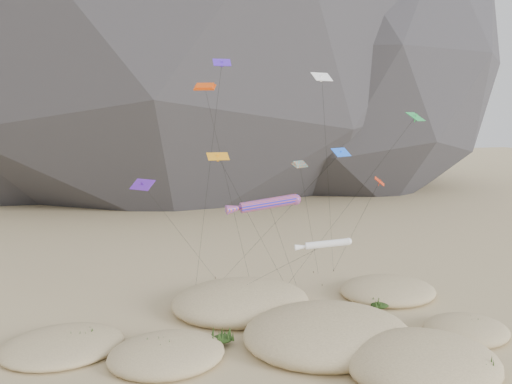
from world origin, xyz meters
TOP-DOWN VIEW (x-y plane):
  - ground at (0.00, 0.00)m, footprint 500.00×500.00m
  - dunes at (-1.64, 4.73)m, footprint 49.67×37.06m
  - dune_grass at (-1.31, 4.19)m, footprint 41.48×28.56m
  - kite_stakes at (2.45, 23.93)m, footprint 21.18×7.03m
  - rainbow_tube_kite at (-2.38, 9.63)m, footprint 12.37×12.83m
  - white_tube_kite at (2.65, 6.38)m, footprint 9.95×14.71m
  - orange_parafoil at (-7.37, 14.82)m, footprint 8.58×9.24m
  - multi_parafoil at (2.68, 13.19)m, footprint 9.00×13.29m
  - delta_kites at (2.12, 11.98)m, footprint 32.49×19.43m

SIDE VIEW (x-z plane):
  - ground at x=0.00m, z-range 0.00..0.00m
  - kite_stakes at x=2.45m, z-range 0.00..0.30m
  - dunes at x=-1.64m, z-range -1.22..2.76m
  - dune_grass at x=-1.31m, z-range 0.13..1.56m
  - white_tube_kite at x=2.65m, z-range 4.56..14.86m
  - rainbow_tube_kite at x=-2.38m, z-range 6.28..20.62m
  - multi_parafoil at x=2.68m, z-range 8.03..25.43m
  - delta_kites at x=2.12m, z-range 5.52..33.48m
  - orange_parafoil at x=-7.37m, z-range 12.00..37.66m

